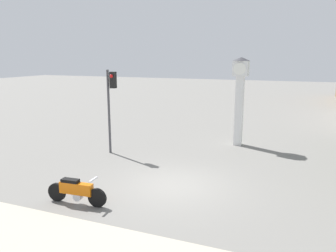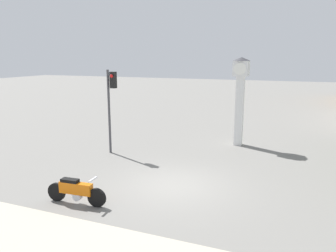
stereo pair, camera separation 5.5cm
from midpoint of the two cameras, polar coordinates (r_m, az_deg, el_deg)
ground_plane at (r=12.79m, az=1.03°, el=-10.31°), size 120.00×120.00×0.00m
motorcycle at (r=11.55m, az=-15.61°, el=-10.81°), size 2.19×0.48×0.96m
clock_tower at (r=18.33m, az=12.57°, el=6.41°), size 0.96×0.96×4.83m
traffic_light at (r=16.55m, az=-9.79°, el=5.07°), size 0.50×0.35×4.23m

